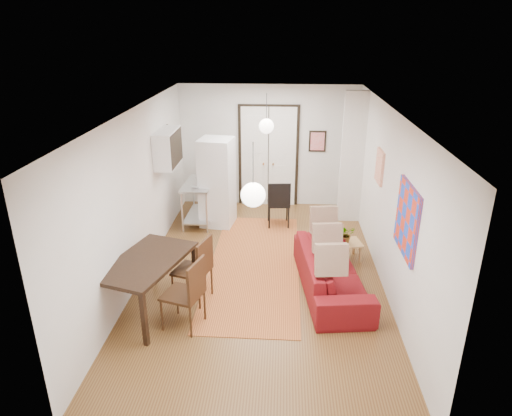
# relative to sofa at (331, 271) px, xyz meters

# --- Properties ---
(floor) EXTENTS (7.00, 7.00, 0.00)m
(floor) POSITION_rel_sofa_xyz_m (-1.19, 0.44, -0.35)
(floor) COLOR brown
(floor) RESTS_ON ground
(ceiling) EXTENTS (4.20, 7.00, 0.02)m
(ceiling) POSITION_rel_sofa_xyz_m (-1.19, 0.44, 2.55)
(ceiling) COLOR white
(ceiling) RESTS_ON wall_back
(wall_back) EXTENTS (4.20, 0.02, 2.90)m
(wall_back) POSITION_rel_sofa_xyz_m (-1.19, 3.94, 1.10)
(wall_back) COLOR silver
(wall_back) RESTS_ON floor
(wall_front) EXTENTS (4.20, 0.02, 2.90)m
(wall_front) POSITION_rel_sofa_xyz_m (-1.19, -3.06, 1.10)
(wall_front) COLOR silver
(wall_front) RESTS_ON floor
(wall_left) EXTENTS (0.02, 7.00, 2.90)m
(wall_left) POSITION_rel_sofa_xyz_m (-3.29, 0.44, 1.10)
(wall_left) COLOR silver
(wall_left) RESTS_ON floor
(wall_right) EXTENTS (0.02, 7.00, 2.90)m
(wall_right) POSITION_rel_sofa_xyz_m (0.91, 0.44, 1.10)
(wall_right) COLOR silver
(wall_right) RESTS_ON floor
(double_doors) EXTENTS (1.44, 0.06, 2.50)m
(double_doors) POSITION_rel_sofa_xyz_m (-1.19, 3.89, 0.85)
(double_doors) COLOR white
(double_doors) RESTS_ON wall_back
(stub_partition) EXTENTS (0.50, 0.10, 2.90)m
(stub_partition) POSITION_rel_sofa_xyz_m (0.66, 2.99, 1.10)
(stub_partition) COLOR silver
(stub_partition) RESTS_ON floor
(wall_cabinet) EXTENTS (0.35, 1.00, 0.70)m
(wall_cabinet) POSITION_rel_sofa_xyz_m (-3.11, 1.94, 1.55)
(wall_cabinet) COLOR white
(wall_cabinet) RESTS_ON wall_left
(painting_popart) EXTENTS (0.05, 1.00, 1.00)m
(painting_popart) POSITION_rel_sofa_xyz_m (0.88, -0.81, 1.30)
(painting_popart) COLOR red
(painting_popart) RESTS_ON wall_right
(painting_abstract) EXTENTS (0.05, 0.50, 0.60)m
(painting_abstract) POSITION_rel_sofa_xyz_m (0.88, 1.24, 1.45)
(painting_abstract) COLOR white
(painting_abstract) RESTS_ON wall_right
(poster_back) EXTENTS (0.40, 0.03, 0.50)m
(poster_back) POSITION_rel_sofa_xyz_m (-0.04, 3.91, 1.25)
(poster_back) COLOR red
(poster_back) RESTS_ON wall_back
(print_left) EXTENTS (0.03, 0.44, 0.54)m
(print_left) POSITION_rel_sofa_xyz_m (-3.26, 2.44, 1.60)
(print_left) COLOR #9B6240
(print_left) RESTS_ON wall_left
(pendant_back) EXTENTS (0.30, 0.30, 0.80)m
(pendant_back) POSITION_rel_sofa_xyz_m (-1.19, 2.44, 1.91)
(pendant_back) COLOR white
(pendant_back) RESTS_ON ceiling
(pendant_front) EXTENTS (0.30, 0.30, 0.80)m
(pendant_front) POSITION_rel_sofa_xyz_m (-1.19, -1.56, 1.91)
(pendant_front) COLOR white
(pendant_front) RESTS_ON ceiling
(kilim_rug) EXTENTS (1.65, 4.34, 0.01)m
(kilim_rug) POSITION_rel_sofa_xyz_m (-1.32, 0.78, -0.34)
(kilim_rug) COLOR #B3602C
(kilim_rug) RESTS_ON floor
(sofa) EXTENTS (1.20, 2.46, 0.69)m
(sofa) POSITION_rel_sofa_xyz_m (0.00, 0.00, 0.00)
(sofa) COLOR maroon
(sofa) RESTS_ON floor
(coffee_table) EXTENTS (0.88, 0.60, 0.36)m
(coffee_table) POSITION_rel_sofa_xyz_m (0.26, 1.08, -0.04)
(coffee_table) COLOR tan
(coffee_table) RESTS_ON floor
(potted_plant) EXTENTS (0.33, 0.36, 0.35)m
(potted_plant) POSITION_rel_sofa_xyz_m (0.36, 1.08, 0.18)
(potted_plant) COLOR #407032
(potted_plant) RESTS_ON coffee_table
(kitchen_counter) EXTENTS (0.64, 1.23, 0.93)m
(kitchen_counter) POSITION_rel_sofa_xyz_m (-2.67, 2.68, 0.26)
(kitchen_counter) COLOR silver
(kitchen_counter) RESTS_ON floor
(bowl) EXTENTS (0.22, 0.22, 0.05)m
(bowl) POSITION_rel_sofa_xyz_m (-2.67, 2.38, 0.61)
(bowl) COLOR white
(bowl) RESTS_ON kitchen_counter
(soap_bottle) EXTENTS (0.09, 0.09, 0.19)m
(soap_bottle) POSITION_rel_sofa_xyz_m (-2.72, 2.93, 0.68)
(soap_bottle) COLOR #528BB3
(soap_bottle) RESTS_ON kitchen_counter
(fridge) EXTENTS (0.77, 0.77, 1.93)m
(fridge) POSITION_rel_sofa_xyz_m (-2.26, 2.62, 0.62)
(fridge) COLOR white
(fridge) RESTS_ON floor
(dining_table) EXTENTS (1.34, 1.80, 0.89)m
(dining_table) POSITION_rel_sofa_xyz_m (-2.85, -0.77, 0.44)
(dining_table) COLOR black
(dining_table) RESTS_ON floor
(dining_chair_near) EXTENTS (0.65, 0.81, 1.10)m
(dining_chair_near) POSITION_rel_sofa_xyz_m (-2.25, -0.31, 0.29)
(dining_chair_near) COLOR #392212
(dining_chair_near) RESTS_ON floor
(dining_chair_far) EXTENTS (0.65, 0.81, 1.10)m
(dining_chair_far) POSITION_rel_sofa_xyz_m (-2.25, -1.01, 0.29)
(dining_chair_far) COLOR #392212
(dining_chair_far) RESTS_ON floor
(black_side_chair) EXTENTS (0.51, 0.51, 1.04)m
(black_side_chair) POSITION_rel_sofa_xyz_m (-0.92, 2.72, 0.27)
(black_side_chair) COLOR black
(black_side_chair) RESTS_ON floor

